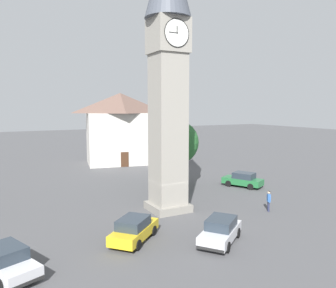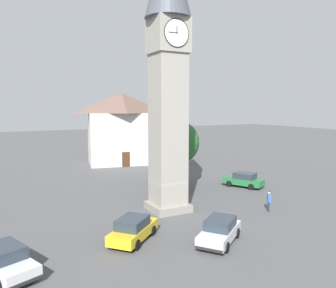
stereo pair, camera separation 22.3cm
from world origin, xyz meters
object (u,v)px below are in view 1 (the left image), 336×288
Objects in this scene: car_blue_kerb at (243,180)px; car_red_corner at (6,262)px; clock_tower at (168,49)px; building_terrace_right at (121,128)px; car_white_side at (220,230)px; car_silver_kerb at (134,229)px; tree at (177,143)px; pedestrian at (269,199)px.

car_red_corner is (22.93, 9.02, 0.00)m from car_blue_kerb.
building_terrace_right is (-4.56, -23.46, -7.56)m from clock_tower.
clock_tower is at bearing 17.34° from car_blue_kerb.
car_silver_kerb is at bearing -30.40° from car_white_side.
car_silver_kerb is at bearing 49.74° from tree.
building_terrace_right is at bearing -72.81° from car_blue_kerb.
tree is at bearing 89.84° from building_terrace_right.
car_silver_kerb is 0.94× the size of car_red_corner.
clock_tower is 4.93× the size of car_red_corner.
car_silver_kerb is at bearing 2.01° from pedestrian.
clock_tower is 14.38m from pedestrian.
clock_tower is 4.94× the size of car_blue_kerb.
car_red_corner is (7.30, 1.10, 0.00)m from car_silver_kerb.
clock_tower reaches higher than car_silver_kerb.
pedestrian reaches higher than car_white_side.
clock_tower is at bearing 55.29° from tree.
tree is 0.63× the size of building_terrace_right.
building_terrace_right is (-4.74, -30.75, 4.55)m from car_white_side.
car_red_corner is 0.40× the size of building_terrace_right.
car_white_side is 7.86m from pedestrian.
pedestrian reaches higher than car_red_corner.
clock_tower is at bearing -136.87° from car_silver_kerb.
tree is (6.26, -3.15, 3.96)m from car_blue_kerb.
tree is 16.96m from building_terrace_right.
building_terrace_right is (-9.42, -28.01, 4.55)m from car_silver_kerb.
car_silver_kerb is 0.38× the size of building_terrace_right.
car_red_corner is at bearing 8.59° from car_silver_kerb.
car_white_side is 0.39× the size of building_terrace_right.
building_terrace_right is at bearing -108.58° from car_silver_kerb.
car_silver_kerb is 15.03m from tree.
tree is at bearing -76.81° from pedestrian.
building_terrace_right is (2.45, -27.59, 4.30)m from pedestrian.
car_blue_kerb is at bearing -135.79° from car_white_side.
clock_tower is 13.82m from car_silver_kerb.
pedestrian is 28.03m from building_terrace_right.
pedestrian is at bearing -175.47° from car_red_corner.
car_white_side is at bearing 81.24° from building_terrace_right.
building_terrace_right reaches higher than car_white_side.
car_blue_kerb is 1.00× the size of car_red_corner.
building_terrace_right is (6.22, -20.09, 4.55)m from car_blue_kerb.
tree is at bearing -124.71° from clock_tower.
tree is at bearing -130.26° from car_silver_kerb.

